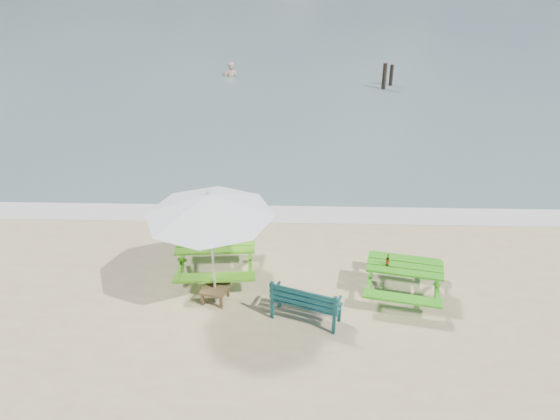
{
  "coord_description": "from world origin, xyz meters",
  "views": [
    {
      "loc": [
        0.46,
        -7.61,
        6.78
      ],
      "look_at": [
        0.16,
        3.0,
        1.0
      ],
      "focal_mm": 35.0,
      "sensor_mm": 36.0,
      "label": 1
    }
  ],
  "objects_px": {
    "park_bench": "(306,309)",
    "beer_bottle": "(387,261)",
    "side_table": "(215,294)",
    "patio_umbrella": "(209,205)",
    "picnic_table_left": "(216,259)",
    "picnic_table_right": "(403,280)",
    "swimmer": "(231,81)"
  },
  "relations": [
    {
      "from": "picnic_table_left",
      "to": "park_bench",
      "type": "xyz_separation_m",
      "value": [
        1.87,
        -1.44,
        -0.13
      ]
    },
    {
      "from": "picnic_table_left",
      "to": "beer_bottle",
      "type": "xyz_separation_m",
      "value": [
        3.47,
        -0.6,
        0.42
      ]
    },
    {
      "from": "park_bench",
      "to": "side_table",
      "type": "distance_m",
      "value": 1.86
    },
    {
      "from": "picnic_table_left",
      "to": "patio_umbrella",
      "type": "height_order",
      "value": "patio_umbrella"
    },
    {
      "from": "park_bench",
      "to": "side_table",
      "type": "bearing_deg",
      "value": 163.71
    },
    {
      "from": "park_bench",
      "to": "beer_bottle",
      "type": "height_order",
      "value": "beer_bottle"
    },
    {
      "from": "picnic_table_right",
      "to": "beer_bottle",
      "type": "height_order",
      "value": "beer_bottle"
    },
    {
      "from": "picnic_table_left",
      "to": "picnic_table_right",
      "type": "xyz_separation_m",
      "value": [
        3.82,
        -0.6,
        -0.03
      ]
    },
    {
      "from": "picnic_table_left",
      "to": "side_table",
      "type": "height_order",
      "value": "picnic_table_left"
    },
    {
      "from": "park_bench",
      "to": "patio_umbrella",
      "type": "relative_size",
      "value": 0.47
    },
    {
      "from": "picnic_table_left",
      "to": "picnic_table_right",
      "type": "bearing_deg",
      "value": -8.85
    },
    {
      "from": "beer_bottle",
      "to": "swimmer",
      "type": "bearing_deg",
      "value": 106.42
    },
    {
      "from": "side_table",
      "to": "swimmer",
      "type": "height_order",
      "value": "swimmer"
    },
    {
      "from": "picnic_table_right",
      "to": "beer_bottle",
      "type": "distance_m",
      "value": 0.57
    },
    {
      "from": "park_bench",
      "to": "patio_umbrella",
      "type": "distance_m",
      "value": 2.67
    },
    {
      "from": "swimmer",
      "to": "patio_umbrella",
      "type": "bearing_deg",
      "value": -84.82
    },
    {
      "from": "side_table",
      "to": "patio_umbrella",
      "type": "xyz_separation_m",
      "value": [
        0.0,
        0.0,
        2.0
      ]
    },
    {
      "from": "picnic_table_left",
      "to": "patio_umbrella",
      "type": "distance_m",
      "value": 2.02
    },
    {
      "from": "patio_umbrella",
      "to": "swimmer",
      "type": "bearing_deg",
      "value": 95.18
    },
    {
      "from": "picnic_table_right",
      "to": "patio_umbrella",
      "type": "distance_m",
      "value": 4.17
    },
    {
      "from": "patio_umbrella",
      "to": "picnic_table_left",
      "type": "bearing_deg",
      "value": 95.45
    },
    {
      "from": "beer_bottle",
      "to": "patio_umbrella",
      "type": "bearing_deg",
      "value": -174.75
    },
    {
      "from": "swimmer",
      "to": "picnic_table_left",
      "type": "bearing_deg",
      "value": -84.84
    },
    {
      "from": "side_table",
      "to": "swimmer",
      "type": "bearing_deg",
      "value": 95.18
    },
    {
      "from": "picnic_table_right",
      "to": "swimmer",
      "type": "xyz_separation_m",
      "value": [
        -5.28,
        16.7,
        -0.58
      ]
    },
    {
      "from": "swimmer",
      "to": "side_table",
      "type": "bearing_deg",
      "value": -84.82
    },
    {
      "from": "side_table",
      "to": "beer_bottle",
      "type": "distance_m",
      "value": 3.45
    },
    {
      "from": "beer_bottle",
      "to": "side_table",
      "type": "bearing_deg",
      "value": -174.75
    },
    {
      "from": "picnic_table_left",
      "to": "side_table",
      "type": "distance_m",
      "value": 0.94
    },
    {
      "from": "side_table",
      "to": "patio_umbrella",
      "type": "height_order",
      "value": "patio_umbrella"
    },
    {
      "from": "picnic_table_left",
      "to": "swimmer",
      "type": "height_order",
      "value": "picnic_table_left"
    },
    {
      "from": "park_bench",
      "to": "beer_bottle",
      "type": "bearing_deg",
      "value": 27.5
    }
  ]
}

